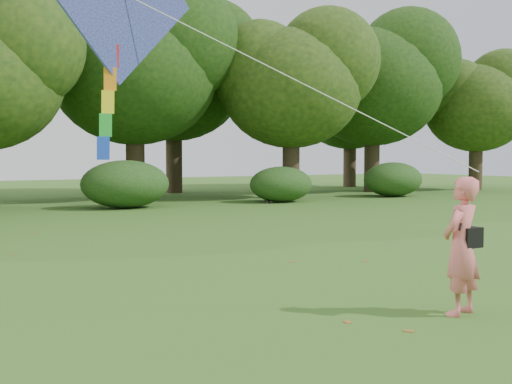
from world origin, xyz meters
TOP-DOWN VIEW (x-y plane):
  - ground at (0.00, 0.00)m, footprint 100.00×100.00m
  - man_kite_flyer at (0.66, -0.53)m, footprint 0.74×0.59m
  - bystander_right at (9.30, 17.35)m, footprint 0.94×0.75m
  - crossbody_bag at (0.78, -0.56)m, footprint 0.43×0.20m
  - tree_line at (1.67, 22.88)m, footprint 54.70×15.30m
  - shrub_band at (-0.72, 17.60)m, footprint 39.15×3.22m
  - fallen_leaves at (0.88, 1.57)m, footprint 8.61×14.19m

SIDE VIEW (x-z plane):
  - ground at x=0.00m, z-range 0.00..0.00m
  - fallen_leaves at x=0.88m, z-range 0.00..0.01m
  - bystander_right at x=9.30m, z-range 0.00..1.49m
  - shrub_band at x=-0.72m, z-range -0.08..1.79m
  - man_kite_flyer at x=0.66m, z-range 0.00..1.77m
  - crossbody_bag at x=0.78m, z-range 0.65..1.35m
  - tree_line at x=1.67m, z-range 0.86..10.35m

